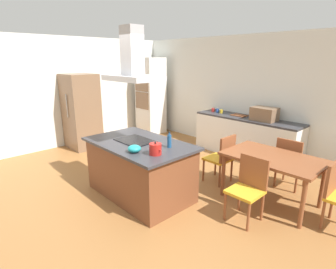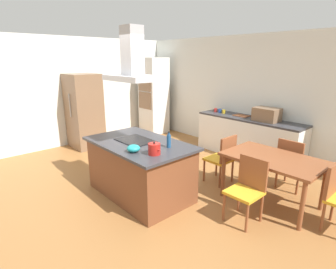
% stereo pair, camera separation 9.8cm
% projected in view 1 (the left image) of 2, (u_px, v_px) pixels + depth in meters
% --- Properties ---
extents(ground, '(16.00, 16.00, 0.00)m').
position_uv_depth(ground, '(199.00, 169.00, 5.45)').
color(ground, '#936033').
extents(wall_back, '(7.20, 0.10, 2.70)m').
position_uv_depth(wall_back, '(250.00, 95.00, 6.23)').
color(wall_back, silver).
rests_on(wall_back, ground).
extents(wall_left, '(0.10, 8.80, 2.70)m').
position_uv_depth(wall_left, '(90.00, 90.00, 7.16)').
color(wall_left, silver).
rests_on(wall_left, ground).
extents(kitchen_island, '(1.76, 1.08, 0.90)m').
position_uv_depth(kitchen_island, '(140.00, 169.00, 4.33)').
color(kitchen_island, brown).
rests_on(kitchen_island, ground).
extents(cooktop, '(0.60, 0.44, 0.01)m').
position_uv_depth(cooktop, '(135.00, 141.00, 4.28)').
color(cooktop, black).
rests_on(cooktop, kitchen_island).
extents(tea_kettle, '(0.22, 0.17, 0.18)m').
position_uv_depth(tea_kettle, '(155.00, 149.00, 3.66)').
color(tea_kettle, '#B21E19').
rests_on(tea_kettle, kitchen_island).
extents(olive_oil_bottle, '(0.06, 0.06, 0.24)m').
position_uv_depth(olive_oil_bottle, '(169.00, 141.00, 3.95)').
color(olive_oil_bottle, navy).
rests_on(olive_oil_bottle, kitchen_island).
extents(mixing_bowl, '(0.19, 0.19, 0.10)m').
position_uv_depth(mixing_bowl, '(134.00, 149.00, 3.76)').
color(mixing_bowl, teal).
rests_on(mixing_bowl, kitchen_island).
extents(back_counter, '(2.43, 0.62, 0.90)m').
position_uv_depth(back_counter, '(246.00, 137.00, 6.10)').
color(back_counter, silver).
rests_on(back_counter, ground).
extents(countertop_microwave, '(0.50, 0.38, 0.28)m').
position_uv_depth(countertop_microwave, '(264.00, 114.00, 5.67)').
color(countertop_microwave, brown).
rests_on(countertop_microwave, back_counter).
extents(coffee_mug_red, '(0.08, 0.08, 0.09)m').
position_uv_depth(coffee_mug_red, '(213.00, 110.00, 6.63)').
color(coffee_mug_red, red).
rests_on(coffee_mug_red, back_counter).
extents(coffee_mug_blue, '(0.08, 0.08, 0.09)m').
position_uv_depth(coffee_mug_blue, '(217.00, 111.00, 6.55)').
color(coffee_mug_blue, '#2D56B2').
rests_on(coffee_mug_blue, back_counter).
extents(coffee_mug_yellow, '(0.08, 0.08, 0.09)m').
position_uv_depth(coffee_mug_yellow, '(221.00, 111.00, 6.45)').
color(coffee_mug_yellow, gold).
rests_on(coffee_mug_yellow, back_counter).
extents(cutting_board, '(0.34, 0.24, 0.02)m').
position_uv_depth(cutting_board, '(239.00, 115.00, 6.18)').
color(cutting_board, brown).
rests_on(cutting_board, back_counter).
extents(wall_oven_stack, '(0.70, 0.66, 2.20)m').
position_uv_depth(wall_oven_stack, '(151.00, 96.00, 7.93)').
color(wall_oven_stack, silver).
rests_on(wall_oven_stack, ground).
extents(refrigerator, '(0.80, 0.73, 1.82)m').
position_uv_depth(refrigerator, '(81.00, 111.00, 6.62)').
color(refrigerator, brown).
rests_on(refrigerator, ground).
extents(dining_table, '(1.40, 0.90, 0.75)m').
position_uv_depth(dining_table, '(273.00, 162.00, 4.06)').
color(dining_table, brown).
rests_on(dining_table, ground).
extents(chair_at_left_end, '(0.42, 0.42, 0.89)m').
position_uv_depth(chair_at_left_end, '(222.00, 156.00, 4.74)').
color(chair_at_left_end, gold).
rests_on(chair_at_left_end, ground).
extents(chair_facing_island, '(0.42, 0.42, 0.89)m').
position_uv_depth(chair_facing_island, '(249.00, 185.00, 3.66)').
color(chair_facing_island, gold).
rests_on(chair_facing_island, ground).
extents(chair_facing_back_wall, '(0.42, 0.42, 0.89)m').
position_uv_depth(chair_facing_back_wall, '(290.00, 160.00, 4.54)').
color(chair_facing_back_wall, gold).
rests_on(chair_facing_back_wall, ground).
extents(range_hood, '(0.90, 0.55, 0.78)m').
position_uv_depth(range_hood, '(133.00, 63.00, 3.96)').
color(range_hood, '#ADADB2').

